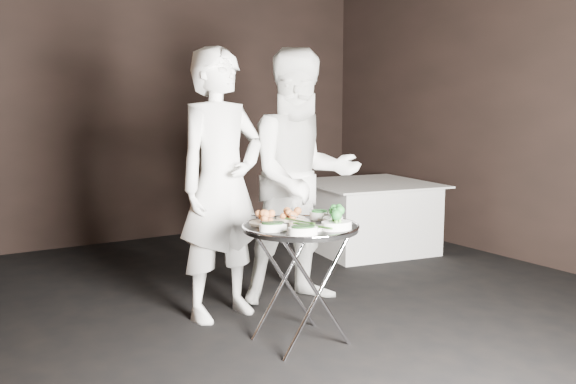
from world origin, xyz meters
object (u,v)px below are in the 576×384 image
waiter_left (222,185)px  dining_table (367,216)px  waiter_right (302,177)px  serving_tray (301,227)px  tray_stand (301,279)px

waiter_left → dining_table: size_ratio=1.52×
waiter_left → waiter_right: size_ratio=0.99×
serving_tray → dining_table: 2.68m
dining_table → serving_tray: bearing=-138.3°
serving_tray → waiter_left: waiter_left is taller
serving_tray → dining_table: bearing=41.7°
tray_stand → waiter_right: waiter_right is taller
waiter_right → dining_table: (1.51, 1.07, -0.60)m
tray_stand → waiter_right: size_ratio=0.39×
tray_stand → waiter_right: bearing=56.2°
waiter_left → dining_table: 2.49m
tray_stand → waiter_left: (-0.20, 0.72, 0.53)m
waiter_left → waiter_right: bearing=-11.6°
dining_table → waiter_right: bearing=-144.9°
serving_tray → waiter_right: bearing=56.2°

